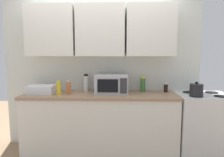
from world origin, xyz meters
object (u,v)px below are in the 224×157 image
object	(u,v)px
bottle_soy_dark	(166,88)
bottle_white_jar	(86,83)
kettle	(196,90)
bottle_green_oil	(143,85)
bottle_spice_jar	(69,88)
bottle_yellow_mustard	(59,88)
microwave	(112,84)
dish_rack	(42,89)
stove_range	(203,124)

from	to	relation	value
bottle_soy_dark	bottle_white_jar	world-z (taller)	bottle_white_jar
kettle	bottle_green_oil	size ratio (longest dim) A/B	0.82
bottle_soy_dark	bottle_spice_jar	bearing A→B (deg)	-172.04
kettle	bottle_spice_jar	bearing A→B (deg)	176.46
bottle_soy_dark	bottle_green_oil	xyz separation A→B (m)	(-0.35, 0.01, 0.04)
bottle_green_oil	bottle_soy_dark	bearing A→B (deg)	-1.73
kettle	bottle_yellow_mustard	xyz separation A→B (m)	(-1.92, 0.04, 0.01)
microwave	bottle_white_jar	world-z (taller)	microwave
microwave	dish_rack	xyz separation A→B (m)	(-1.04, -0.04, -0.08)
kettle	bottle_white_jar	size ratio (longest dim) A/B	0.73
dish_rack	bottle_spice_jar	xyz separation A→B (m)	(0.41, -0.05, 0.03)
microwave	bottle_green_oil	distance (m)	0.50
microwave	bottle_soy_dark	bearing A→B (deg)	7.91
kettle	bottle_green_oil	bearing A→B (deg)	154.88
stove_range	bottle_yellow_mustard	distance (m)	2.16
microwave	bottle_white_jar	xyz separation A→B (m)	(-0.41, 0.17, -0.01)
bottle_soy_dark	kettle	bearing A→B (deg)	-42.55
bottle_spice_jar	bottle_green_oil	size ratio (longest dim) A/B	0.85
bottle_yellow_mustard	bottle_green_oil	distance (m)	1.26
dish_rack	bottle_white_jar	world-z (taller)	bottle_white_jar
bottle_spice_jar	microwave	bearing A→B (deg)	8.02
stove_range	kettle	size ratio (longest dim) A/B	4.67
stove_range	bottle_white_jar	bearing A→B (deg)	172.68
bottle_white_jar	microwave	bearing A→B (deg)	-22.09
stove_range	bottle_green_oil	xyz separation A→B (m)	(-0.86, 0.19, 0.56)
dish_rack	bottle_yellow_mustard	size ratio (longest dim) A/B	1.84
dish_rack	bottle_soy_dark	size ratio (longest dim) A/B	2.54
stove_range	kettle	bearing A→B (deg)	-140.53
stove_range	dish_rack	xyz separation A→B (m)	(-2.38, 0.02, 0.51)
kettle	dish_rack	size ratio (longest dim) A/B	0.51
microwave	bottle_soy_dark	size ratio (longest dim) A/B	3.21
bottle_yellow_mustard	bottle_white_jar	xyz separation A→B (m)	(0.34, 0.33, 0.03)
stove_range	bottle_soy_dark	distance (m)	0.75
microwave	kettle	bearing A→B (deg)	-9.64
microwave	bottle_green_oil	world-z (taller)	microwave
bottle_soy_dark	microwave	bearing A→B (deg)	-172.09
kettle	dish_rack	xyz separation A→B (m)	(-2.21, 0.16, -0.03)
dish_rack	bottle_soy_dark	bearing A→B (deg)	4.73
stove_range	bottle_white_jar	size ratio (longest dim) A/B	3.40
microwave	bottle_soy_dark	distance (m)	0.84
dish_rack	bottle_green_oil	bearing A→B (deg)	6.21
bottle_spice_jar	bottle_white_jar	xyz separation A→B (m)	(0.21, 0.25, 0.04)
stove_range	microwave	size ratio (longest dim) A/B	1.90
kettle	bottle_white_jar	world-z (taller)	bottle_white_jar
microwave	dish_rack	bearing A→B (deg)	-177.84
dish_rack	bottle_soy_dark	world-z (taller)	bottle_soy_dark
stove_range	kettle	world-z (taller)	kettle
kettle	microwave	distance (m)	1.19
stove_range	bottle_yellow_mustard	size ratio (longest dim) A/B	4.42
microwave	bottle_yellow_mustard	bearing A→B (deg)	-167.72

